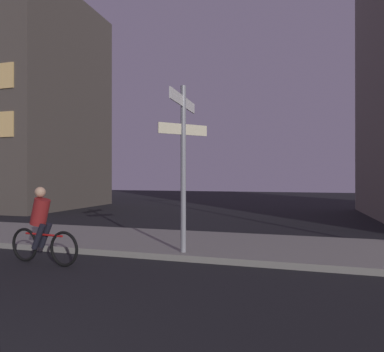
{
  "coord_description": "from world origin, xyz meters",
  "views": [
    {
      "loc": [
        2.75,
        -1.76,
        1.82
      ],
      "look_at": [
        0.6,
        5.6,
        1.84
      ],
      "focal_mm": 31.76,
      "sensor_mm": 36.0,
      "label": 1
    }
  ],
  "objects": [
    {
      "name": "building_left_block",
      "position": [
        -13.72,
        14.9,
        6.07
      ],
      "size": [
        9.62,
        7.74,
        12.15
      ],
      "color": "#4C443D",
      "rests_on": "ground_plane"
    },
    {
      "name": "sidewalk_kerb",
      "position": [
        0.0,
        6.77,
        0.07
      ],
      "size": [
        40.0,
        3.23,
        0.14
      ],
      "primitive_type": "cube",
      "color": "gray",
      "rests_on": "ground_plane"
    },
    {
      "name": "cyclist",
      "position": [
        -2.27,
        4.19,
        0.75
      ],
      "size": [
        1.81,
        0.37,
        1.61
      ],
      "color": "black",
      "rests_on": "ground_plane"
    },
    {
      "name": "signpost",
      "position": [
        0.43,
        5.46,
        2.36
      ],
      "size": [
        0.88,
        1.75,
        3.72
      ],
      "color": "gray",
      "rests_on": "sidewalk_kerb"
    }
  ]
}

